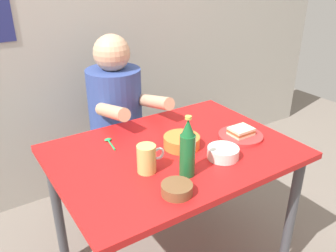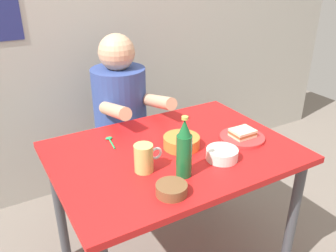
{
  "view_description": "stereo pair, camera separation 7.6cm",
  "coord_description": "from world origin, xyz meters",
  "px_view_note": "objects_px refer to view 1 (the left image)",
  "views": [
    {
      "loc": [
        -0.8,
        -1.18,
        1.54
      ],
      "look_at": [
        0.0,
        0.05,
        0.84
      ],
      "focal_mm": 37.5,
      "sensor_mm": 36.0,
      "label": 1
    },
    {
      "loc": [
        -0.74,
        -1.22,
        1.54
      ],
      "look_at": [
        0.0,
        0.05,
        0.84
      ],
      "focal_mm": 37.5,
      "sensor_mm": 36.0,
      "label": 2
    }
  ],
  "objects_px": {
    "dining_table": "(174,166)",
    "beer_bottle": "(187,149)",
    "stool": "(119,162)",
    "sandwich": "(241,131)",
    "person_seated": "(116,103)",
    "plate_orange": "(241,136)",
    "beer_mug": "(147,159)",
    "soup_bowl_orange": "(182,141)"
  },
  "relations": [
    {
      "from": "plate_orange",
      "to": "beer_bottle",
      "type": "height_order",
      "value": "beer_bottle"
    },
    {
      "from": "sandwich",
      "to": "soup_bowl_orange",
      "type": "bearing_deg",
      "value": 166.66
    },
    {
      "from": "soup_bowl_orange",
      "to": "plate_orange",
      "type": "bearing_deg",
      "value": -13.34
    },
    {
      "from": "stool",
      "to": "beer_mug",
      "type": "bearing_deg",
      "value": -105.09
    },
    {
      "from": "stool",
      "to": "beer_mug",
      "type": "xyz_separation_m",
      "value": [
        -0.2,
        -0.72,
        0.45
      ]
    },
    {
      "from": "person_seated",
      "to": "beer_bottle",
      "type": "xyz_separation_m",
      "value": [
        -0.07,
        -0.82,
        0.09
      ]
    },
    {
      "from": "dining_table",
      "to": "sandwich",
      "type": "relative_size",
      "value": 10.0
    },
    {
      "from": "dining_table",
      "to": "plate_orange",
      "type": "distance_m",
      "value": 0.37
    },
    {
      "from": "person_seated",
      "to": "plate_orange",
      "type": "distance_m",
      "value": 0.78
    },
    {
      "from": "stool",
      "to": "person_seated",
      "type": "relative_size",
      "value": 0.63
    },
    {
      "from": "beer_mug",
      "to": "dining_table",
      "type": "bearing_deg",
      "value": 25.49
    },
    {
      "from": "plate_orange",
      "to": "beer_mug",
      "type": "xyz_separation_m",
      "value": [
        -0.54,
        -0.02,
        0.05
      ]
    },
    {
      "from": "dining_table",
      "to": "beer_mug",
      "type": "relative_size",
      "value": 8.73
    },
    {
      "from": "soup_bowl_orange",
      "to": "stool",
      "type": "bearing_deg",
      "value": 94.04
    },
    {
      "from": "stool",
      "to": "person_seated",
      "type": "xyz_separation_m",
      "value": [
        0.0,
        -0.01,
        0.42
      ]
    },
    {
      "from": "plate_orange",
      "to": "beer_bottle",
      "type": "bearing_deg",
      "value": -163.13
    },
    {
      "from": "person_seated",
      "to": "dining_table",
      "type": "bearing_deg",
      "value": -89.9
    },
    {
      "from": "dining_table",
      "to": "beer_bottle",
      "type": "xyz_separation_m",
      "value": [
        -0.07,
        -0.2,
        0.21
      ]
    },
    {
      "from": "stool",
      "to": "plate_orange",
      "type": "bearing_deg",
      "value": -63.7
    },
    {
      "from": "dining_table",
      "to": "beer_bottle",
      "type": "distance_m",
      "value": 0.3
    },
    {
      "from": "stool",
      "to": "soup_bowl_orange",
      "type": "xyz_separation_m",
      "value": [
        0.04,
        -0.63,
        0.42
      ]
    },
    {
      "from": "person_seated",
      "to": "soup_bowl_orange",
      "type": "relative_size",
      "value": 4.23
    },
    {
      "from": "stool",
      "to": "person_seated",
      "type": "height_order",
      "value": "person_seated"
    },
    {
      "from": "stool",
      "to": "sandwich",
      "type": "bearing_deg",
      "value": -63.7
    },
    {
      "from": "dining_table",
      "to": "beer_mug",
      "type": "bearing_deg",
      "value": -154.51
    },
    {
      "from": "sandwich",
      "to": "beer_mug",
      "type": "relative_size",
      "value": 0.87
    },
    {
      "from": "dining_table",
      "to": "plate_orange",
      "type": "height_order",
      "value": "plate_orange"
    },
    {
      "from": "beer_mug",
      "to": "soup_bowl_orange",
      "type": "height_order",
      "value": "beer_mug"
    },
    {
      "from": "person_seated",
      "to": "beer_bottle",
      "type": "relative_size",
      "value": 2.75
    },
    {
      "from": "stool",
      "to": "person_seated",
      "type": "distance_m",
      "value": 0.42
    },
    {
      "from": "person_seated",
      "to": "beer_bottle",
      "type": "distance_m",
      "value": 0.83
    },
    {
      "from": "person_seated",
      "to": "soup_bowl_orange",
      "type": "bearing_deg",
      "value": -85.89
    },
    {
      "from": "plate_orange",
      "to": "sandwich",
      "type": "height_order",
      "value": "sandwich"
    },
    {
      "from": "sandwich",
      "to": "stool",
      "type": "bearing_deg",
      "value": 116.3
    },
    {
      "from": "dining_table",
      "to": "beer_bottle",
      "type": "bearing_deg",
      "value": -109.9
    },
    {
      "from": "person_seated",
      "to": "sandwich",
      "type": "xyz_separation_m",
      "value": [
        0.35,
        -0.7,
        0.01
      ]
    },
    {
      "from": "plate_orange",
      "to": "beer_bottle",
      "type": "xyz_separation_m",
      "value": [
        -0.42,
        -0.13,
        0.11
      ]
    },
    {
      "from": "dining_table",
      "to": "beer_mug",
      "type": "xyz_separation_m",
      "value": [
        -0.2,
        -0.09,
        0.15
      ]
    },
    {
      "from": "dining_table",
      "to": "sandwich",
      "type": "distance_m",
      "value": 0.38
    },
    {
      "from": "person_seated",
      "to": "plate_orange",
      "type": "relative_size",
      "value": 3.27
    },
    {
      "from": "beer_bottle",
      "to": "dining_table",
      "type": "bearing_deg",
      "value": 70.1
    },
    {
      "from": "dining_table",
      "to": "soup_bowl_orange",
      "type": "bearing_deg",
      "value": -5.9
    }
  ]
}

